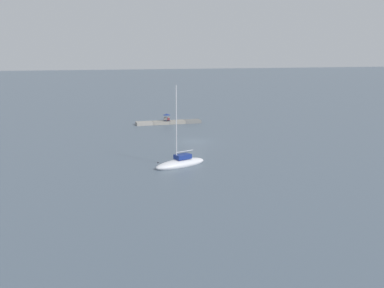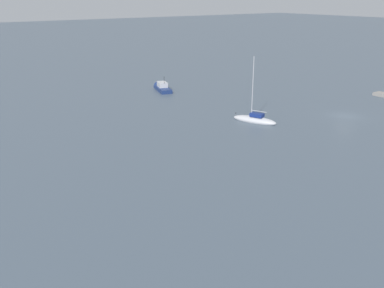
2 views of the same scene
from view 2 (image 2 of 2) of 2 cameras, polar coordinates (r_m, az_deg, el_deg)
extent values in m
plane|color=slate|center=(65.74, 19.17, 3.42)|extent=(500.00, 500.00, 0.00)
cube|color=gray|center=(81.11, 23.46, 5.88)|extent=(2.75, 1.98, 0.51)
ellipsoid|color=silver|center=(59.85, 8.09, 3.06)|extent=(6.42, 3.87, 1.06)
cube|color=navy|center=(59.52, 8.39, 3.73)|extent=(2.00, 1.61, 0.49)
cylinder|color=silver|center=(59.00, 7.85, 7.35)|extent=(0.11, 0.11, 7.97)
cylinder|color=silver|center=(59.26, 8.66, 4.20)|extent=(2.06, 0.85, 0.08)
sphere|color=black|center=(60.91, 5.69, 3.99)|extent=(0.14, 0.14, 0.14)
cube|color=navy|center=(78.50, -3.73, 6.98)|extent=(5.55, 3.41, 0.87)
cone|color=navy|center=(80.98, -4.19, 7.34)|extent=(2.30, 2.31, 1.84)
cube|color=silver|center=(78.92, -3.86, 7.69)|extent=(2.63, 2.08, 0.87)
cube|color=#283847|center=(79.51, -3.97, 7.80)|extent=(0.52, 1.34, 0.61)
cylinder|color=black|center=(77.38, -3.61, 8.25)|extent=(0.05, 0.05, 1.22)
camera|label=1|loc=(53.56, -42.14, 9.61)|focal=42.10mm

